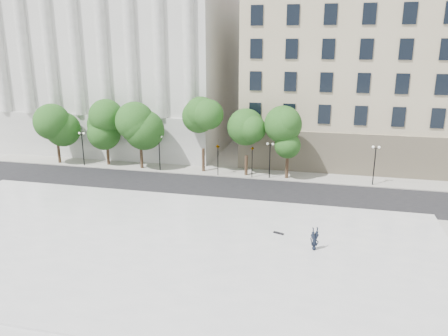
{
  "coord_description": "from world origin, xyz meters",
  "views": [
    {
      "loc": [
        12.2,
        -24.93,
        14.92
      ],
      "look_at": [
        3.98,
        10.0,
        4.63
      ],
      "focal_mm": 35.0,
      "sensor_mm": 36.0,
      "label": 1
    }
  ],
  "objects_px": {
    "traffic_light_east": "(252,147)",
    "skateboard": "(279,233)",
    "person_lying": "(314,247)",
    "traffic_light_west": "(218,144)"
  },
  "relations": [
    {
      "from": "traffic_light_west",
      "to": "person_lying",
      "type": "xyz_separation_m",
      "value": [
        11.61,
        -17.64,
        -3.09
      ]
    },
    {
      "from": "skateboard",
      "to": "traffic_light_east",
      "type": "bearing_deg",
      "value": 126.1
    },
    {
      "from": "traffic_light_east",
      "to": "skateboard",
      "type": "xyz_separation_m",
      "value": [
        4.77,
        -15.42,
        -3.15
      ]
    },
    {
      "from": "person_lying",
      "to": "traffic_light_east",
      "type": "bearing_deg",
      "value": 96.01
    },
    {
      "from": "traffic_light_east",
      "to": "person_lying",
      "type": "height_order",
      "value": "traffic_light_east"
    },
    {
      "from": "traffic_light_east",
      "to": "traffic_light_west",
      "type": "bearing_deg",
      "value": -180.0
    },
    {
      "from": "traffic_light_east",
      "to": "person_lying",
      "type": "bearing_deg",
      "value": -66.68
    },
    {
      "from": "skateboard",
      "to": "person_lying",
      "type": "bearing_deg",
      "value": -19.22
    },
    {
      "from": "traffic_light_west",
      "to": "person_lying",
      "type": "distance_m",
      "value": 21.34
    },
    {
      "from": "traffic_light_west",
      "to": "traffic_light_east",
      "type": "xyz_separation_m",
      "value": [
        4.01,
        0.0,
        -0.14
      ]
    }
  ]
}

